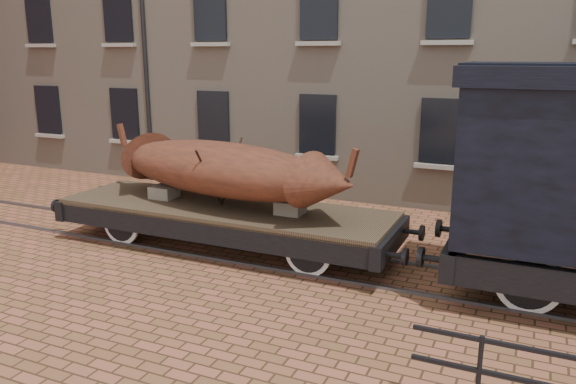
% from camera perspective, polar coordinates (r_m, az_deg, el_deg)
% --- Properties ---
extents(ground, '(90.00, 90.00, 0.00)m').
position_cam_1_polar(ground, '(11.46, 5.50, -7.59)').
color(ground, brown).
extents(rail_track, '(30.00, 1.52, 0.06)m').
position_cam_1_polar(rail_track, '(11.45, 5.51, -7.45)').
color(rail_track, '#59595E').
rests_on(rail_track, ground).
extents(flatcar_wagon, '(8.34, 2.26, 1.26)m').
position_cam_1_polar(flatcar_wagon, '(12.29, -6.48, -2.24)').
color(flatcar_wagon, brown).
rests_on(flatcar_wagon, ground).
extents(iron_boat, '(6.51, 2.77, 1.57)m').
position_cam_1_polar(iron_boat, '(12.08, -6.82, 2.40)').
color(iron_boat, brown).
rests_on(iron_boat, flatcar_wagon).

